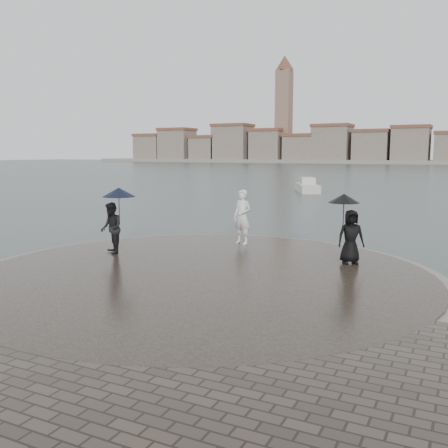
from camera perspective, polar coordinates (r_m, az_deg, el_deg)
The scene contains 7 objects.
ground at distance 10.47m, azimuth -12.05°, elevation -11.24°, with size 400.00×400.00×0.00m, color #2B3835.
kerb_ring at distance 13.22m, azimuth -2.54°, elevation -6.26°, with size 12.50×12.50×0.32m, color gray.
quay_tip at distance 13.21m, azimuth -2.54°, elevation -6.17°, with size 11.90×11.90×0.36m, color #2D261E.
statue at distance 16.97m, azimuth 2.10°, elevation 0.82°, with size 0.68×0.44×1.85m, color white.
visitor_left at distance 15.62m, azimuth -12.53°, elevation 0.70°, with size 1.25×1.10×2.04m.
visitor_right at distance 14.38m, azimuth 14.08°, elevation -0.21°, with size 1.14×0.95×1.95m.
far_skyline at distance 168.87m, azimuth 22.54°, elevation 8.24°, with size 260.00×20.00×37.00m.
Camera 1 is at (6.24, -7.68, 3.44)m, focal length 40.00 mm.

